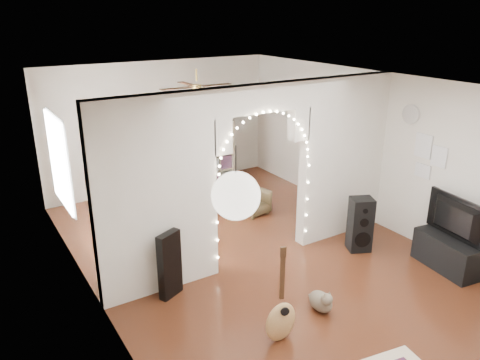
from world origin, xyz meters
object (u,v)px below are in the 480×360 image
media_console (447,253)px  floor_speaker (360,224)px  dining_table (175,157)px  dining_chair_left (170,197)px  dining_chair_right (253,202)px  acoustic_guitar (281,307)px  bookcase (202,156)px

media_console → floor_speaker: bearing=128.7°
media_console → dining_table: 5.66m
dining_table → dining_chair_left: 1.24m
floor_speaker → dining_chair_right: size_ratio=1.69×
acoustic_guitar → dining_chair_right: bearing=78.6°
media_console → bookcase: bookcase is taller
floor_speaker → dining_chair_right: (-0.66, 2.09, -0.20)m
media_console → dining_table: dining_table is taller
bookcase → floor_speaker: bearing=-91.0°
acoustic_guitar → bookcase: bearing=89.5°
acoustic_guitar → dining_chair_left: size_ratio=2.15×
bookcase → dining_table: bearing=128.4°
acoustic_guitar → dining_table: acoustic_guitar is taller
dining_table → dining_chair_right: 2.22m
bookcase → dining_chair_left: bearing=-162.5°
dining_chair_right → media_console: bearing=-77.9°
dining_chair_right → dining_chair_left: bearing=128.2°
media_console → bookcase: bearing=115.1°
acoustic_guitar → dining_table: 5.40m
media_console → dining_chair_right: size_ratio=1.90×
dining_chair_left → dining_chair_right: 1.64m
acoustic_guitar → dining_chair_left: acoustic_guitar is taller
dining_table → dining_chair_left: bearing=-112.6°
dining_table → dining_chair_right: size_ratio=2.46×
dining_table → dining_chair_left: (-0.57, -0.99, -0.46)m
floor_speaker → dining_table: (-1.31, 4.16, 0.24)m
media_console → dining_chair_right: (-1.33, 3.21, -0.01)m
acoustic_guitar → bookcase: bookcase is taller
dining_chair_left → media_console: bearing=-41.3°
media_console → dining_chair_right: bearing=120.5°
dining_chair_right → bookcase: bearing=85.8°
acoustic_guitar → media_console: size_ratio=1.04×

